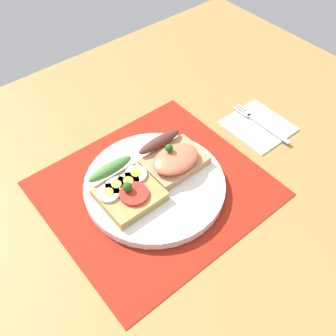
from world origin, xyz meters
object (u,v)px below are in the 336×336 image
at_px(plate, 155,185).
at_px(sandwich_salmon, 172,157).
at_px(napkin, 258,125).
at_px(sandwich_egg_tomato, 125,188).
at_px(fork, 259,122).

relative_size(plate, sandwich_salmon, 2.29).
bearing_deg(napkin, sandwich_egg_tomato, 176.35).
bearing_deg(plate, fork, -1.13).
relative_size(sandwich_salmon, napkin, 0.89).
bearing_deg(plate, sandwich_salmon, 13.70).
xyz_separation_m(sandwich_egg_tomato, napkin, (0.31, -0.02, -0.03)).
distance_m(plate, fork, 0.27).
height_order(sandwich_salmon, fork, sandwich_salmon).
xyz_separation_m(plate, sandwich_salmon, (0.05, 0.01, 0.03)).
relative_size(sandwich_salmon, fork, 0.75).
bearing_deg(fork, plate, 178.87).
relative_size(sandwich_egg_tomato, napkin, 0.87).
bearing_deg(fork, sandwich_salmon, 175.36).
relative_size(sandwich_egg_tomato, fork, 0.73).
height_order(sandwich_salmon, napkin, sandwich_salmon).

